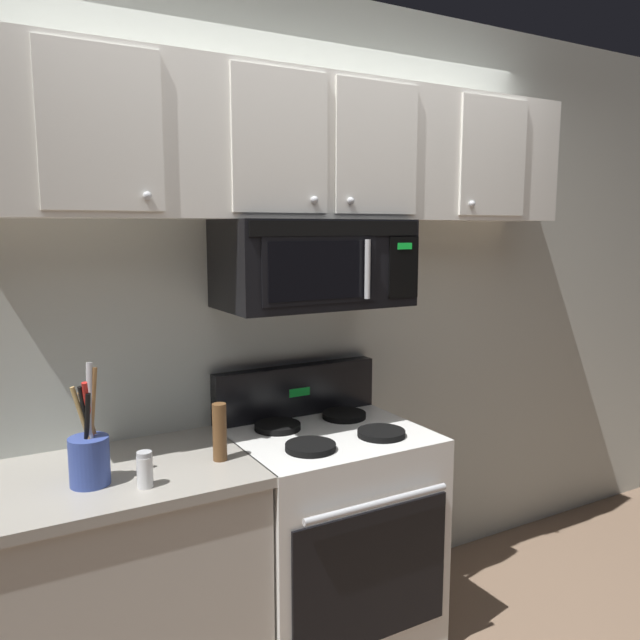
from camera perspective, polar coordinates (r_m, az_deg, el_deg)
back_wall at (r=2.81m, az=-3.03°, el=0.77°), size 5.20×0.10×2.70m
stove_range at (r=2.76m, az=0.71°, el=-18.61°), size 0.76×0.69×1.12m
over_range_microwave at (r=2.57m, az=-0.56°, el=5.12°), size 0.76×0.43×0.35m
upper_cabinets at (r=2.61m, az=-0.92°, el=15.07°), size 2.50×0.36×0.55m
counter_segment at (r=2.51m, az=-17.57°, el=-22.40°), size 0.93×0.65×0.90m
utensil_crock_blue at (r=2.19m, az=-20.04°, el=-11.15°), size 0.13×0.13×0.40m
salt_shaker at (r=2.14m, az=-15.48°, el=-12.85°), size 0.05×0.05×0.12m
pepper_mill at (r=2.30m, az=-9.02°, el=-9.93°), size 0.05×0.05×0.21m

